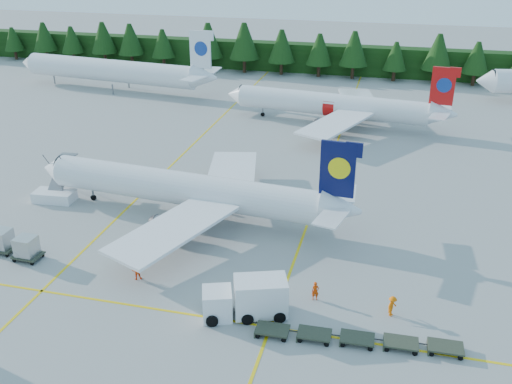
% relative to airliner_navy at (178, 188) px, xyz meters
% --- Properties ---
extents(ground, '(320.00, 320.00, 0.00)m').
position_rel_airliner_navy_xyz_m(ground, '(7.83, -10.46, -3.11)').
color(ground, '#999994').
rests_on(ground, ground).
extents(taxi_stripe_a, '(0.25, 120.00, 0.01)m').
position_rel_airliner_navy_xyz_m(taxi_stripe_a, '(-6.17, 9.54, -3.10)').
color(taxi_stripe_a, yellow).
rests_on(taxi_stripe_a, ground).
extents(taxi_stripe_b, '(0.25, 120.00, 0.01)m').
position_rel_airliner_navy_xyz_m(taxi_stripe_b, '(13.83, 9.54, -3.10)').
color(taxi_stripe_b, yellow).
rests_on(taxi_stripe_b, ground).
extents(taxi_stripe_cross, '(80.00, 0.25, 0.01)m').
position_rel_airliner_navy_xyz_m(taxi_stripe_cross, '(7.83, -16.46, -3.10)').
color(taxi_stripe_cross, yellow).
rests_on(taxi_stripe_cross, ground).
extents(treeline_hedge, '(220.00, 4.00, 6.00)m').
position_rel_airliner_navy_xyz_m(treeline_hedge, '(7.83, 71.54, -0.11)').
color(treeline_hedge, black).
rests_on(treeline_hedge, ground).
extents(airliner_navy, '(35.56, 29.15, 10.34)m').
position_rel_airliner_navy_xyz_m(airliner_navy, '(0.00, 0.00, 0.00)').
color(airliner_navy, white).
rests_on(airliner_navy, ground).
extents(airliner_red, '(35.47, 29.02, 10.33)m').
position_rel_airliner_navy_xyz_m(airliner_red, '(11.09, 35.85, -0.00)').
color(airliner_red, white).
rests_on(airliner_red, ground).
extents(airliner_far_left, '(42.00, 8.81, 12.23)m').
position_rel_airliner_navy_xyz_m(airliner_far_left, '(-33.10, 46.97, 0.73)').
color(airliner_far_left, white).
rests_on(airliner_far_left, ground).
extents(airstairs, '(4.70, 6.38, 4.07)m').
position_rel_airliner_navy_xyz_m(airstairs, '(-14.99, 0.10, -2.22)').
color(airstairs, white).
rests_on(airstairs, ground).
extents(service_truck, '(7.07, 4.47, 3.21)m').
position_rel_airliner_navy_xyz_m(service_truck, '(11.56, -15.40, -1.52)').
color(service_truck, white).
rests_on(service_truck, ground).
extents(dolly_train, '(15.23, 2.79, 0.15)m').
position_rel_airliner_navy_xyz_m(dolly_train, '(20.51, -16.69, -2.63)').
color(dolly_train, '#363B2A').
rests_on(dolly_train, ground).
extents(uld_pair, '(5.74, 2.73, 1.93)m').
position_rel_airliner_navy_xyz_m(uld_pair, '(-11.89, -11.83, -1.81)').
color(uld_pair, '#363B2A').
rests_on(uld_pair, ground).
extents(crew_a, '(0.68, 0.52, 1.67)m').
position_rel_airliner_navy_xyz_m(crew_a, '(16.64, -11.99, -2.27)').
color(crew_a, '#D73804').
rests_on(crew_a, ground).
extents(crew_b, '(1.03, 0.95, 1.70)m').
position_rel_airliner_navy_xyz_m(crew_b, '(0.96, -12.74, -2.26)').
color(crew_b, red).
rests_on(crew_b, ground).
extents(crew_c, '(0.78, 0.88, 1.78)m').
position_rel_airliner_navy_xyz_m(crew_c, '(22.88, -12.66, -2.22)').
color(crew_c, '#F16305').
rests_on(crew_c, ground).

